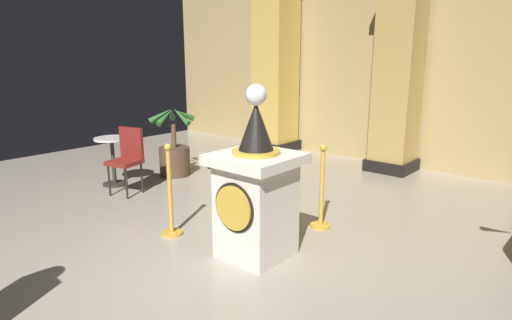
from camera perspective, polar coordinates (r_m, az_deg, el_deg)
The scene contains 11 objects.
ground_plane at distance 4.36m, azimuth -7.91°, elevation -13.19°, with size 11.91×11.91×0.00m, color #9E9384.
back_wall at distance 8.16m, azimuth 19.83°, elevation 11.58°, with size 11.91×0.16×3.55m, color tan.
pedestal_clock at distance 4.20m, azimuth -0.05°, elevation -4.40°, with size 0.77×0.77×1.71m.
stanchion_near at distance 5.05m, azimuth 8.69°, elevation -5.16°, with size 0.24×0.24×0.99m.
stanchion_far at distance 4.87m, azimuth -11.29°, elevation -5.70°, with size 0.24×0.24×1.05m.
velvet_rope at distance 4.76m, azimuth -1.14°, elevation -0.58°, with size 1.25×1.25×0.22m.
column_left at distance 9.03m, azimuth 2.61°, elevation 11.95°, with size 0.86×0.86×3.41m.
column_centre_rear at distance 7.70m, azimuth 18.40°, elevation 10.99°, with size 0.77×0.77×3.41m.
potted_palm_left at distance 7.30m, azimuth -10.78°, elevation 0.71°, with size 0.74×0.78×1.17m.
cafe_table at distance 6.95m, azimuth -18.49°, elevation 0.61°, with size 0.52×0.52×0.75m.
cafe_chair_red at distance 6.45m, azimuth -16.69°, elevation 0.66°, with size 0.49×0.49×0.96m.
Camera 1 is at (2.95, -2.54, 1.96)m, focal length 30.11 mm.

